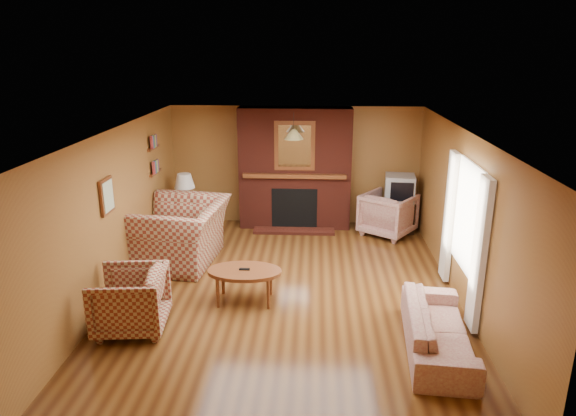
# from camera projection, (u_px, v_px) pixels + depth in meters

# --- Properties ---
(floor) EXTENTS (6.50, 6.50, 0.00)m
(floor) POSITION_uv_depth(u_px,v_px,m) (287.00, 292.00, 7.69)
(floor) COLOR #44230E
(floor) RESTS_ON ground
(ceiling) EXTENTS (6.50, 6.50, 0.00)m
(ceiling) POSITION_uv_depth(u_px,v_px,m) (287.00, 133.00, 6.96)
(ceiling) COLOR white
(ceiling) RESTS_ON wall_back
(wall_back) EXTENTS (6.50, 0.00, 6.50)m
(wall_back) POSITION_uv_depth(u_px,v_px,m) (296.00, 166.00, 10.42)
(wall_back) COLOR olive
(wall_back) RESTS_ON floor
(wall_front) EXTENTS (6.50, 0.00, 6.50)m
(wall_front) POSITION_uv_depth(u_px,v_px,m) (265.00, 341.00, 4.23)
(wall_front) COLOR olive
(wall_front) RESTS_ON floor
(wall_left) EXTENTS (0.00, 6.50, 6.50)m
(wall_left) POSITION_uv_depth(u_px,v_px,m) (115.00, 213.00, 7.45)
(wall_left) COLOR olive
(wall_left) RESTS_ON floor
(wall_right) EXTENTS (0.00, 6.50, 6.50)m
(wall_right) POSITION_uv_depth(u_px,v_px,m) (464.00, 219.00, 7.20)
(wall_right) COLOR olive
(wall_right) RESTS_ON floor
(fireplace) EXTENTS (2.20, 0.82, 2.40)m
(fireplace) POSITION_uv_depth(u_px,v_px,m) (295.00, 170.00, 10.17)
(fireplace) COLOR #4F1A11
(fireplace) RESTS_ON floor
(window_right) EXTENTS (0.10, 1.85, 2.00)m
(window_right) POSITION_uv_depth(u_px,v_px,m) (464.00, 229.00, 7.03)
(window_right) COLOR beige
(window_right) RESTS_ON wall_right
(bookshelf) EXTENTS (0.09, 0.55, 0.71)m
(bookshelf) POSITION_uv_depth(u_px,v_px,m) (156.00, 155.00, 9.12)
(bookshelf) COLOR #5E3116
(bookshelf) RESTS_ON wall_left
(botanical_print) EXTENTS (0.05, 0.40, 0.50)m
(botanical_print) POSITION_uv_depth(u_px,v_px,m) (107.00, 196.00, 7.06)
(botanical_print) COLOR #5E3116
(botanical_print) RESTS_ON wall_left
(pendant_light) EXTENTS (0.36, 0.36, 0.48)m
(pendant_light) POSITION_uv_depth(u_px,v_px,m) (294.00, 134.00, 9.27)
(pendant_light) COLOR black
(pendant_light) RESTS_ON ceiling
(plaid_loveseat) EXTENTS (1.56, 1.74, 1.04)m
(plaid_loveseat) POSITION_uv_depth(u_px,v_px,m) (180.00, 233.00, 8.61)
(plaid_loveseat) COLOR maroon
(plaid_loveseat) RESTS_ON floor
(plaid_armchair) EXTENTS (0.98, 0.96, 0.81)m
(plaid_armchair) POSITION_uv_depth(u_px,v_px,m) (130.00, 301.00, 6.57)
(plaid_armchair) COLOR maroon
(plaid_armchair) RESTS_ON floor
(floral_sofa) EXTENTS (0.88, 1.91, 0.54)m
(floral_sofa) POSITION_uv_depth(u_px,v_px,m) (438.00, 329.00, 6.17)
(floral_sofa) COLOR #BBAC91
(floral_sofa) RESTS_ON floor
(floral_armchair) EXTENTS (1.25, 1.26, 0.83)m
(floral_armchair) POSITION_uv_depth(u_px,v_px,m) (388.00, 214.00, 9.93)
(floral_armchair) COLOR #BBAC91
(floral_armchair) RESTS_ON floor
(coffee_table) EXTENTS (1.06, 0.66, 0.51)m
(coffee_table) POSITION_uv_depth(u_px,v_px,m) (245.00, 273.00, 7.29)
(coffee_table) COLOR #5E3116
(coffee_table) RESTS_ON floor
(side_table) EXTENTS (0.42, 0.42, 0.55)m
(side_table) POSITION_uv_depth(u_px,v_px,m) (187.00, 220.00, 10.04)
(side_table) COLOR #5E3116
(side_table) RESTS_ON floor
(table_lamp) EXTENTS (0.39, 0.39, 0.65)m
(table_lamp) POSITION_uv_depth(u_px,v_px,m) (185.00, 188.00, 9.85)
(table_lamp) COLOR silver
(table_lamp) RESTS_ON side_table
(tv_stand) EXTENTS (0.59, 0.54, 0.62)m
(tv_stand) POSITION_uv_depth(u_px,v_px,m) (398.00, 216.00, 10.16)
(tv_stand) COLOR black
(tv_stand) RESTS_ON floor
(crt_tv) EXTENTS (0.61, 0.61, 0.51)m
(crt_tv) POSITION_uv_depth(u_px,v_px,m) (400.00, 188.00, 9.98)
(crt_tv) COLOR #9A9CA1
(crt_tv) RESTS_ON tv_stand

